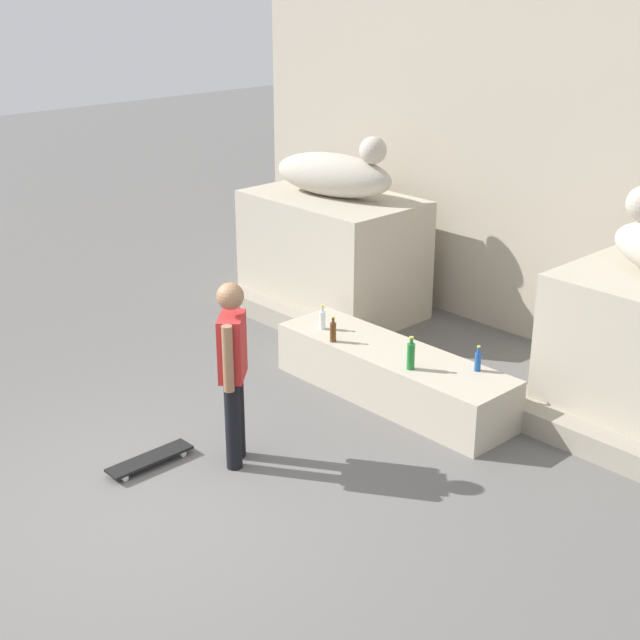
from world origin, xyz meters
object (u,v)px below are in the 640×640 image
Objects in this scene: skater at (233,366)px; bottle_brown at (333,331)px; statue_reclining_left at (336,173)px; skateboard at (150,459)px; bottle_clear at (322,319)px; bottle_green at (411,355)px; bottle_blue at (478,361)px.

bottle_brown is at bearing 153.34° from skater.
statue_reclining_left reaches higher than skateboard.
bottle_brown is at bearing -179.45° from skateboard.
skateboard is at bearing -81.59° from bottle_clear.
bottle_brown is 0.83× the size of bottle_green.
statue_reclining_left is at bearing 149.71° from bottle_green.
skater is 6.12× the size of bottle_brown.
statue_reclining_left is 6.16× the size of bottle_brown.
statue_reclining_left is 1.01× the size of skater.
bottle_clear is 1.31m from bottle_green.
bottle_green is 1.30× the size of bottle_blue.
statue_reclining_left reaches higher than bottle_blue.
skateboard is 2.32m from bottle_brown.
skater reaches higher than bottle_clear.
bottle_green is (0.49, 1.72, -0.26)m from skater.
bottle_brown reaches higher than skateboard.
bottle_brown is at bearing -25.59° from bottle_clear.
skater is 1.81m from bottle_green.
bottle_brown is 1.08× the size of bottle_blue.
skater is at bearing -113.81° from bottle_blue.
statue_reclining_left is 6.65× the size of bottle_blue.
skateboard is at bearing -79.06° from statue_reclining_left.
skateboard is 2.43× the size of bottle_green.
statue_reclining_left is 2.24m from bottle_clear.
bottle_brown is (-0.49, 1.65, -0.29)m from skater.
skater is 2.00m from bottle_clear.
skater is 2.08× the size of skateboard.
bottle_blue is at bearing 112.99° from skater.
bottle_brown is (-0.03, 2.25, 0.57)m from skateboard.
skater is at bearing -106.00° from bottle_green.
skateboard is 2.93× the size of bottle_brown.
bottle_blue is (0.46, 0.43, -0.04)m from bottle_green.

